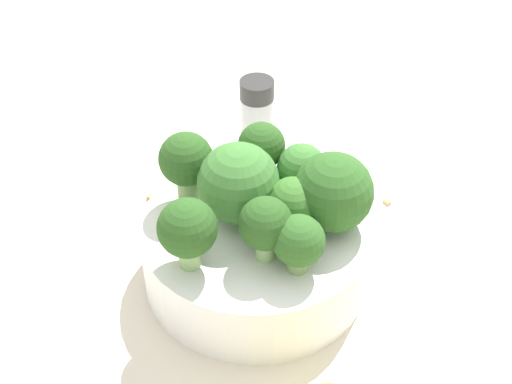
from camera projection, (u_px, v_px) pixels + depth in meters
name	position (u px, v px, depth m)	size (l,w,h in m)	color
ground_plane	(256.00, 274.00, 0.54)	(3.00, 3.00, 0.00)	beige
bowl	(256.00, 250.00, 0.53)	(0.17, 0.17, 0.05)	white
broccoli_floret_0	(294.00, 204.00, 0.49)	(0.04, 0.04, 0.04)	#84AD66
broccoli_floret_1	(265.00, 225.00, 0.46)	(0.04, 0.04, 0.05)	#8EB770
broccoli_floret_2	(238.00, 184.00, 0.49)	(0.06, 0.06, 0.06)	#7A9E5B
broccoli_floret_3	(186.00, 162.00, 0.50)	(0.04, 0.04, 0.06)	#7A9E5B
broccoli_floret_4	(333.00, 193.00, 0.49)	(0.06, 0.06, 0.06)	#7A9E5B
broccoli_floret_5	(299.00, 242.00, 0.46)	(0.04, 0.04, 0.04)	#7A9E5B
broccoli_floret_6	(301.00, 171.00, 0.51)	(0.04, 0.04, 0.05)	#8EB770
broccoli_floret_7	(187.00, 230.00, 0.46)	(0.04, 0.04, 0.05)	#8EB770
broccoli_floret_8	(261.00, 148.00, 0.52)	(0.03, 0.03, 0.06)	#84AD66
pepper_shaker	(257.00, 118.00, 0.63)	(0.03, 0.03, 0.08)	#B2B7BC
almond_crumb_0	(151.00, 196.00, 0.61)	(0.01, 0.01, 0.01)	tan
almond_crumb_2	(387.00, 201.00, 0.60)	(0.01, 0.00, 0.01)	tan
almond_crumb_3	(265.00, 147.00, 0.66)	(0.01, 0.00, 0.01)	tan
almond_crumb_4	(270.00, 188.00, 0.61)	(0.01, 0.01, 0.01)	#AD7F4C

